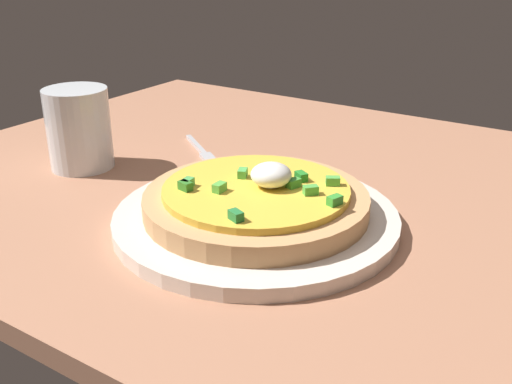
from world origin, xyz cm
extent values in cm
cube|color=#A97154|center=(0.00, 0.00, 1.01)|extent=(103.90, 66.34, 2.02)
cylinder|color=silver|center=(-5.71, -10.66, 2.69)|extent=(26.51, 26.51, 1.34)
cylinder|color=tan|center=(-5.71, -10.66, 4.31)|extent=(20.82, 20.82, 1.90)
cylinder|color=gold|center=(-5.71, -10.66, 5.58)|extent=(17.22, 17.22, 0.65)
ellipsoid|color=white|center=(-4.65, -9.77, 7.00)|extent=(3.76, 3.76, 2.19)
cube|color=#267C3A|center=(-3.27, -17.40, 6.30)|extent=(1.49, 1.23, 0.80)
cube|color=#4BA94E|center=(-10.90, -14.13, 6.30)|extent=(0.97, 1.38, 0.80)
cube|color=green|center=(2.07, -10.37, 6.30)|extent=(1.17, 1.47, 0.80)
cube|color=#51B550|center=(-8.06, -9.38, 6.30)|extent=(1.25, 1.50, 0.80)
cube|color=green|center=(-2.77, -8.93, 6.30)|extent=(1.16, 1.47, 0.80)
cube|color=green|center=(-4.99, -7.40, 6.30)|extent=(1.45, 1.13, 0.80)
cube|color=#268729|center=(-2.99, -7.08, 6.30)|extent=(1.51, 1.35, 0.80)
cube|color=#378C35|center=(-5.99, -9.30, 6.30)|extent=(1.43, 1.50, 0.80)
cube|color=#56B443|center=(-7.83, -13.40, 6.30)|extent=(0.81, 1.28, 0.80)
cube|color=#337F29|center=(-10.62, -14.79, 6.30)|extent=(1.42, 1.04, 0.80)
cube|color=#52B246|center=(-0.25, -6.51, 6.30)|extent=(1.51, 1.35, 0.80)
cube|color=green|center=(-0.70, -9.51, 6.30)|extent=(1.46, 1.48, 0.80)
cylinder|color=silver|center=(-31.19, -8.79, 6.66)|extent=(7.27, 7.27, 9.29)
cylinder|color=#C07625|center=(-31.19, -8.79, 5.89)|extent=(6.39, 6.39, 6.93)
cube|color=#B7B7BC|center=(-24.46, 4.05, 2.27)|extent=(6.49, 4.90, 0.50)
cube|color=#B7B7BC|center=(-20.25, 1.03, 2.27)|extent=(3.09, 2.77, 0.50)
camera|label=1|loc=(21.50, -52.61, 26.84)|focal=41.66mm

